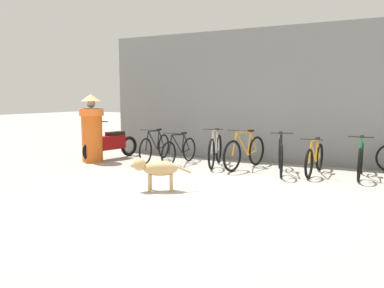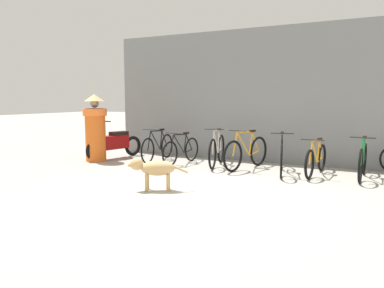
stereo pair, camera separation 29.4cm
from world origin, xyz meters
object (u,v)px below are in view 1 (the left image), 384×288
(motorcycle, at_px, (111,144))
(person_in_robes, at_px, (92,128))
(bicycle_3, at_px, (245,152))
(bicycle_5, at_px, (315,159))
(bicycle_0, at_px, (155,147))
(bicycle_4, at_px, (281,156))
(bicycle_2, at_px, (215,150))
(bicycle_6, at_px, (360,160))
(bicycle_1, at_px, (179,151))
(stray_dog, at_px, (156,168))

(motorcycle, bearing_deg, person_in_robes, -3.81)
(bicycle_3, relative_size, bicycle_5, 1.06)
(bicycle_0, xyz_separation_m, bicycle_5, (3.95, -0.03, -0.03))
(bicycle_3, relative_size, bicycle_4, 0.98)
(motorcycle, xyz_separation_m, person_in_robes, (-0.17, -0.55, 0.45))
(bicycle_4, xyz_separation_m, bicycle_5, (0.69, 0.16, -0.05))
(bicycle_5, bearing_deg, bicycle_2, -86.20)
(bicycle_6, height_order, person_in_robes, person_in_robes)
(bicycle_5, relative_size, person_in_robes, 0.95)
(motorcycle, bearing_deg, bicycle_4, 103.57)
(bicycle_4, height_order, bicycle_6, bicycle_4)
(bicycle_4, distance_m, bicycle_6, 1.60)
(bicycle_1, height_order, bicycle_2, bicycle_2)
(bicycle_1, height_order, stray_dog, bicycle_1)
(stray_dog, bearing_deg, bicycle_0, -85.89)
(bicycle_0, distance_m, stray_dog, 3.18)
(stray_dog, bearing_deg, bicycle_3, -132.82)
(bicycle_0, xyz_separation_m, bicycle_4, (3.26, -0.18, 0.03))
(bicycle_3, distance_m, motorcycle, 3.65)
(bicycle_1, height_order, bicycle_5, bicycle_1)
(bicycle_6, distance_m, person_in_robes, 6.31)
(bicycle_6, relative_size, stray_dog, 1.70)
(bicycle_4, height_order, person_in_robes, person_in_robes)
(bicycle_1, bearing_deg, bicycle_4, 93.83)
(bicycle_0, height_order, stray_dog, bicycle_0)
(bicycle_6, xyz_separation_m, person_in_robes, (-6.24, -0.80, 0.50))
(bicycle_1, xyz_separation_m, bicycle_3, (1.64, 0.11, 0.04))
(bicycle_2, height_order, bicycle_3, bicycle_2)
(bicycle_6, xyz_separation_m, motorcycle, (-6.07, -0.24, 0.05))
(bicycle_4, bearing_deg, bicycle_2, -110.77)
(bicycle_2, relative_size, bicycle_6, 1.00)
(bicycle_6, relative_size, motorcycle, 0.93)
(bicycle_3, xyz_separation_m, bicycle_4, (0.85, -0.16, 0.00))
(bicycle_0, relative_size, bicycle_4, 0.96)
(bicycle_2, bearing_deg, bicycle_0, -101.03)
(bicycle_1, distance_m, bicycle_4, 2.49)
(bicycle_0, bearing_deg, bicycle_1, 76.16)
(bicycle_2, distance_m, bicycle_5, 2.29)
(bicycle_5, bearing_deg, bicycle_4, -72.37)
(bicycle_5, distance_m, motorcycle, 5.19)
(person_in_robes, bearing_deg, bicycle_1, -144.89)
(bicycle_4, bearing_deg, bicycle_3, -114.42)
(bicycle_1, relative_size, bicycle_3, 0.90)
(bicycle_0, relative_size, bicycle_3, 0.98)
(bicycle_4, distance_m, bicycle_5, 0.71)
(bicycle_4, relative_size, bicycle_6, 1.06)
(bicycle_2, distance_m, stray_dog, 2.74)
(bicycle_5, xyz_separation_m, bicycle_6, (0.89, 0.06, 0.03))
(bicycle_4, height_order, bicycle_5, bicycle_4)
(bicycle_6, distance_m, stray_dog, 4.22)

